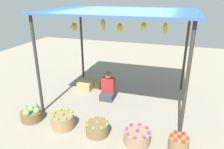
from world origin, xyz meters
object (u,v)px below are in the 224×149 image
object	(u,v)px
wooden_crate_near_vendor	(85,86)
wooden_crate_stacked_rear	(94,83)
basket_purple_onions	(137,137)
vendor_person	(108,88)
basket_limes	(98,128)
basket_red_tomatoes	(179,143)
basket_green_apples	(63,121)
basket_cabbages	(32,114)

from	to	relation	value
wooden_crate_near_vendor	wooden_crate_stacked_rear	size ratio (longest dim) A/B	0.98
basket_purple_onions	vendor_person	bearing A→B (deg)	125.28
wooden_crate_near_vendor	wooden_crate_stacked_rear	bearing A→B (deg)	59.48
basket_purple_onions	wooden_crate_near_vendor	world-z (taller)	basket_purple_onions
basket_limes	basket_red_tomatoes	world-z (taller)	basket_red_tomatoes
basket_green_apples	wooden_crate_stacked_rear	bearing A→B (deg)	94.08
basket_limes	basket_green_apples	bearing A→B (deg)	179.43
vendor_person	basket_purple_onions	distance (m)	1.95
vendor_person	wooden_crate_stacked_rear	xyz separation A→B (m)	(-0.65, 0.58, -0.18)
basket_cabbages	wooden_crate_stacked_rear	xyz separation A→B (m)	(0.67, 2.11, -0.03)
basket_green_apples	wooden_crate_stacked_rear	world-z (taller)	basket_green_apples
basket_red_tomatoes	wooden_crate_near_vendor	xyz separation A→B (m)	(-2.71, 1.83, -0.01)
vendor_person	wooden_crate_near_vendor	world-z (taller)	vendor_person
basket_cabbages	basket_red_tomatoes	size ratio (longest dim) A/B	1.31
vendor_person	basket_purple_onions	xyz separation A→B (m)	(1.12, -1.58, -0.17)
wooden_crate_near_vendor	basket_red_tomatoes	bearing A→B (deg)	-34.09
vendor_person	basket_green_apples	distance (m)	1.65
wooden_crate_stacked_rear	vendor_person	bearing A→B (deg)	-41.51
wooden_crate_stacked_rear	basket_cabbages	bearing A→B (deg)	-107.72
basket_limes	basket_red_tomatoes	distance (m)	1.59
vendor_person	basket_red_tomatoes	size ratio (longest dim) A/B	2.11
basket_purple_onions	basket_green_apples	bearing A→B (deg)	179.31
basket_green_apples	basket_purple_onions	bearing A→B (deg)	-0.69
basket_green_apples	basket_limes	world-z (taller)	basket_green_apples
vendor_person	basket_purple_onions	size ratio (longest dim) A/B	1.52
wooden_crate_near_vendor	basket_limes	bearing A→B (deg)	-58.96
wooden_crate_near_vendor	wooden_crate_stacked_rear	world-z (taller)	wooden_crate_near_vendor
basket_limes	wooden_crate_near_vendor	size ratio (longest dim) A/B	1.18
basket_limes	wooden_crate_near_vendor	distance (m)	2.17
wooden_crate_stacked_rear	basket_purple_onions	bearing A→B (deg)	-50.65
basket_green_apples	basket_red_tomatoes	size ratio (longest dim) A/B	1.32
vendor_person	wooden_crate_near_vendor	xyz separation A→B (m)	(-0.82, 0.29, -0.17)
vendor_person	basket_green_apples	bearing A→B (deg)	-107.64
wooden_crate_near_vendor	basket_green_apples	bearing A→B (deg)	-80.11
vendor_person	basket_red_tomatoes	bearing A→B (deg)	-39.31
basket_cabbages	wooden_crate_stacked_rear	bearing A→B (deg)	72.28
wooden_crate_stacked_rear	basket_red_tomatoes	bearing A→B (deg)	-39.89
vendor_person	basket_red_tomatoes	world-z (taller)	vendor_person
vendor_person	basket_red_tomatoes	xyz separation A→B (m)	(1.89, -1.54, -0.16)
basket_limes	basket_red_tomatoes	bearing A→B (deg)	1.00
basket_red_tomatoes	wooden_crate_near_vendor	distance (m)	3.27
basket_green_apples	basket_cabbages	bearing A→B (deg)	177.88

